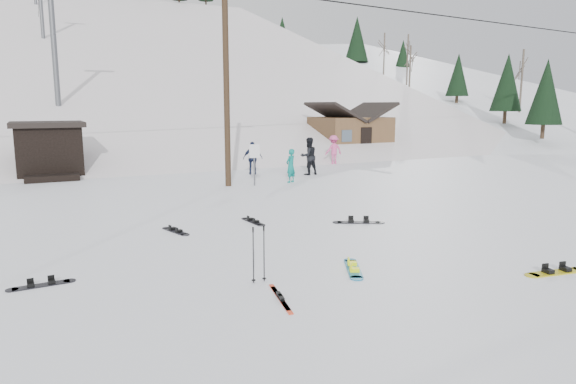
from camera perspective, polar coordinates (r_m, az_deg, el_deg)
name	(u,v)px	position (r m, az deg, el deg)	size (l,w,h in m)	color
ground	(382,297)	(10.06, 10.36, -11.36)	(200.00, 200.00, 0.00)	white
ski_slope	(95,239)	(64.64, -20.65, -4.91)	(60.00, 75.00, 45.00)	white
ridge_right	(384,209)	(73.66, 10.60, -1.91)	(34.00, 85.00, 36.00)	white
treeline_right	(413,134)	(64.80, 13.75, 6.23)	(20.00, 60.00, 10.00)	black
treeline_crest	(70,126)	(93.72, -23.10, 6.72)	(50.00, 6.00, 10.00)	black
utility_pole	(226,79)	(22.84, -6.87, 12.36)	(2.00, 0.26, 9.00)	#3A2819
trail_sign	(254,157)	(22.93, -3.75, 3.88)	(0.50, 0.09, 1.85)	#595B60
lift_hut	(49,149)	(28.51, -25.03, 4.31)	(3.40, 4.10, 2.75)	black
lift_tower_near	(53,38)	(37.75, -24.61, 15.33)	(2.20, 0.36, 8.00)	#595B60
cabin	(350,134)	(37.72, 6.92, 6.41)	(5.39, 4.40, 3.77)	brown
hero_snowboard	(353,268)	(11.51, 7.26, -8.40)	(0.84, 1.39, 0.11)	teal
hero_skis	(280,298)	(9.79, -0.85, -11.66)	(0.39, 1.52, 0.08)	red
ski_poles	(259,254)	(10.49, -3.28, -6.87)	(0.32, 0.09, 1.17)	black
board_scatter_a	(41,285)	(11.55, -25.72, -9.26)	(1.29, 0.31, 0.09)	black
board_scatter_b	(176,231)	(15.05, -12.39, -4.24)	(0.53, 1.26, 0.09)	black
board_scatter_d	(359,222)	(15.92, 7.86, -3.32)	(1.45, 0.91, 0.11)	black
board_scatter_e	(557,272)	(12.60, 27.68, -7.84)	(1.60, 0.49, 0.11)	gold
board_scatter_f	(253,221)	(15.92, -3.90, -3.27)	(0.34, 1.31, 0.09)	black
skier_teal	(291,166)	(23.87, 0.30, 2.94)	(0.57, 0.37, 1.56)	#0B736C
skier_dark	(309,156)	(26.50, 2.31, 4.00)	(0.94, 0.73, 1.93)	black
skier_pink	(334,150)	(31.48, 5.08, 4.70)	(1.13, 0.65, 1.75)	#D84C8D
skier_navy	(253,158)	(26.69, -3.93, 3.77)	(0.99, 0.41, 1.70)	#171E3A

